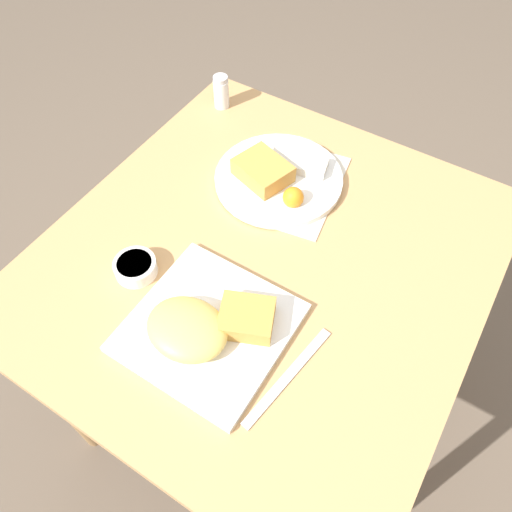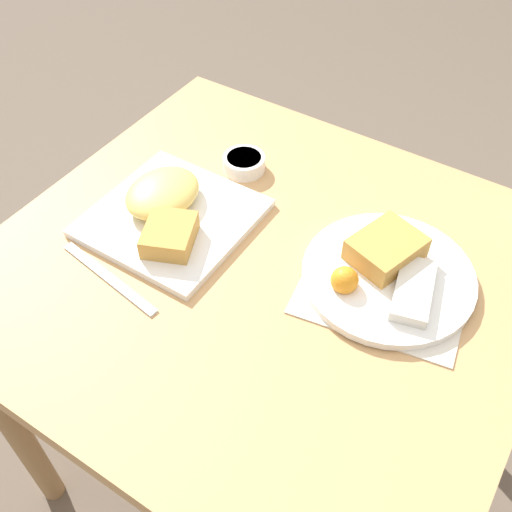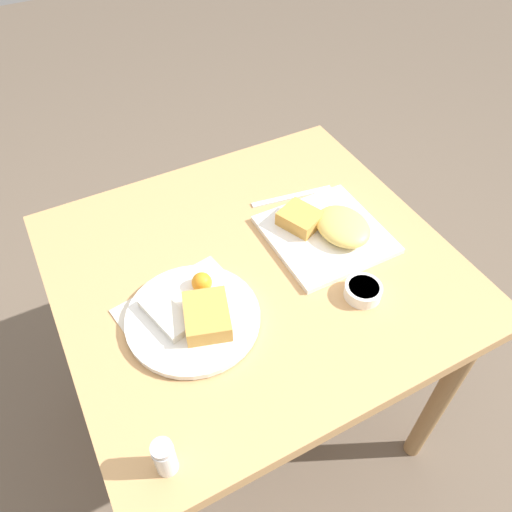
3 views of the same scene
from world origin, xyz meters
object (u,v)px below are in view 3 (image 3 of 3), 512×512
at_px(salt_shaker, 165,458).
at_px(butter_knife, 292,196).
at_px(plate_oval_far, 194,315).
at_px(plate_square_near, 329,229).
at_px(sauce_ramekin, 363,291).

bearing_deg(salt_shaker, butter_knife, -47.13).
bearing_deg(plate_oval_far, plate_square_near, -77.94).
bearing_deg(plate_oval_far, sauce_ramekin, -107.14).
height_order(plate_square_near, plate_oval_far, plate_square_near).
bearing_deg(sauce_ramekin, butter_knife, -5.08).
height_order(plate_oval_far, sauce_ramekin, plate_oval_far).
bearing_deg(sauce_ramekin, salt_shaker, 106.16).
height_order(plate_square_near, butter_knife, plate_square_near).
height_order(sauce_ramekin, salt_shaker, salt_shaker).
distance_m(plate_oval_far, salt_shaker, 0.30).
distance_m(sauce_ramekin, butter_knife, 0.35).
height_order(plate_oval_far, butter_knife, plate_oval_far).
height_order(plate_square_near, sauce_ramekin, plate_square_near).
relative_size(sauce_ramekin, butter_knife, 0.37).
xyz_separation_m(plate_square_near, salt_shaker, (-0.33, 0.54, 0.01)).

